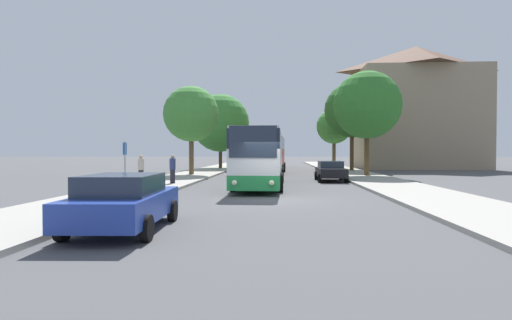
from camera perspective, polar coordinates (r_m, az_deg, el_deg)
The scene contains 17 objects.
ground_plane at distance 17.32m, azimuth 2.14°, elevation -5.64°, with size 300.00×300.00×0.00m, color #4C4C4F.
sidewalk_left at distance 18.81m, azimuth -19.79°, elevation -4.93°, with size 4.00×120.00×0.15m, color #A39E93.
sidewalk_right at distance 18.54m, azimuth 24.42°, elevation -5.06°, with size 4.00×120.00×0.15m, color #A39E93.
building_right_background at distance 54.07m, azimuth 21.84°, elevation 6.98°, with size 14.22×10.35×15.20m.
bus_front at distance 23.71m, azimuth 0.68°, elevation 0.43°, with size 2.83×11.67×3.26m.
bus_middle at distance 37.45m, azimuth 2.00°, elevation 0.82°, with size 3.03×10.55×3.41m.
bus_rear at distance 51.58m, azimuth 2.04°, elevation 0.80°, with size 2.84×10.68×3.20m.
parked_car_left_curb at distance 11.01m, azimuth -18.37°, elevation -5.59°, with size 2.29×4.44×1.47m.
parked_car_right_near at distance 28.48m, azimuth 10.60°, elevation -1.49°, with size 2.01×4.27×1.40m.
bus_stop_sign at distance 21.00m, azimuth -18.23°, elevation 0.02°, with size 0.08×0.45×2.41m.
pedestrian_waiting_near at distance 24.89m, azimuth -16.11°, elevation -1.26°, with size 0.36×0.36×1.72m.
pedestrian_waiting_far at distance 24.64m, azimuth -11.84°, elevation -1.24°, with size 0.36×0.36×1.73m.
tree_left_near at distance 47.44m, azimuth -5.11°, elevation 5.27°, with size 6.80×6.80×8.69m.
tree_left_far at distance 34.35m, azimuth -9.24°, elevation 6.48°, with size 4.69×4.69×7.45m.
tree_right_near at distance 46.67m, azimuth 11.10°, elevation 4.71°, with size 4.01×4.01×6.83m.
tree_right_mid at distance 34.05m, azimuth 15.58°, elevation 7.56°, with size 5.51×5.51×8.49m.
tree_right_far at distance 42.54m, azimuth 13.55°, elevation 6.91°, with size 5.66×5.66×9.02m.
Camera 1 is at (0.36, -17.19, 2.06)m, focal length 28.00 mm.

